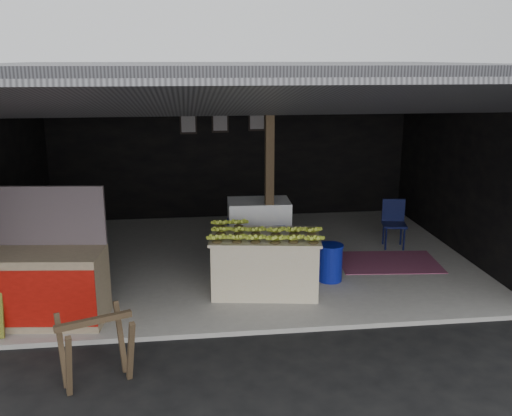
{
  "coord_description": "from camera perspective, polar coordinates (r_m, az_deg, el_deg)",
  "views": [
    {
      "loc": [
        -0.87,
        -5.93,
        3.1
      ],
      "look_at": [
        0.07,
        1.57,
        1.1
      ],
      "focal_mm": 40.0,
      "sensor_mm": 36.0,
      "label": 1
    }
  ],
  "objects": [
    {
      "name": "ground",
      "position": [
        6.74,
        1.11,
        -12.54
      ],
      "size": [
        80.0,
        80.0,
        0.0
      ],
      "primitive_type": "plane",
      "color": "black",
      "rests_on": "ground"
    },
    {
      "name": "concrete_slab",
      "position": [
        9.01,
        -1.16,
        -5.1
      ],
      "size": [
        7.0,
        5.0,
        0.06
      ],
      "primitive_type": "cube",
      "color": "gray",
      "rests_on": "ground"
    },
    {
      "name": "shophouse",
      "position": [
        8.84,
        -1.44,
        8.33
      ],
      "size": [
        7.4,
        7.29,
        3.02
      ],
      "color": "black",
      "rests_on": "ground"
    },
    {
      "name": "banana_table",
      "position": [
        7.61,
        0.92,
        -5.53
      ],
      "size": [
        1.54,
        1.08,
        0.78
      ],
      "rotation": [
        0.0,
        0.0,
        -0.15
      ],
      "color": "beige",
      "rests_on": "concrete_slab"
    },
    {
      "name": "banana_pile",
      "position": [
        7.46,
        0.93,
        -2.16
      ],
      "size": [
        1.41,
        0.97,
        0.15
      ],
      "primitive_type": null,
      "rotation": [
        0.0,
        0.0,
        -0.15
      ],
      "color": "yellow",
      "rests_on": "banana_table"
    },
    {
      "name": "white_crate",
      "position": [
        8.51,
        0.29,
        -2.52
      ],
      "size": [
        0.92,
        0.64,
        1.0
      ],
      "rotation": [
        0.0,
        0.0,
        -0.03
      ],
      "color": "white",
      "rests_on": "concrete_slab"
    },
    {
      "name": "neighbor_stall",
      "position": [
        7.2,
        -20.97,
        -7.05
      ],
      "size": [
        1.6,
        0.86,
        1.58
      ],
      "rotation": [
        0.0,
        0.0,
        -0.11
      ],
      "color": "#998466",
      "rests_on": "concrete_slab"
    },
    {
      "name": "sawhorse",
      "position": [
        5.83,
        -15.76,
        -12.86
      ],
      "size": [
        0.81,
        0.81,
        0.7
      ],
      "rotation": [
        0.0,
        0.0,
        0.38
      ],
      "color": "#4A3925",
      "rests_on": "ground"
    },
    {
      "name": "water_barrel",
      "position": [
        8.08,
        7.42,
        -5.52
      ],
      "size": [
        0.34,
        0.34,
        0.5
      ],
      "primitive_type": "cylinder",
      "color": "#0C188E",
      "rests_on": "concrete_slab"
    },
    {
      "name": "plastic_chair",
      "position": [
        9.66,
        13.61,
        -1.11
      ],
      "size": [
        0.44,
        0.44,
        0.78
      ],
      "rotation": [
        0.0,
        0.0,
        -0.2
      ],
      "color": "#090E33",
      "rests_on": "concrete_slab"
    },
    {
      "name": "magenta_rug",
      "position": [
        9.0,
        13.09,
        -5.29
      ],
      "size": [
        1.59,
        1.14,
        0.01
      ],
      "primitive_type": "cube",
      "rotation": [
        0.0,
        0.0,
        -0.09
      ],
      "color": "maroon",
      "rests_on": "concrete_slab"
    },
    {
      "name": "picture_frames",
      "position": [
        10.91,
        -3.43,
        8.64
      ],
      "size": [
        1.62,
        0.04,
        0.46
      ],
      "color": "black",
      "rests_on": "shophouse"
    }
  ]
}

